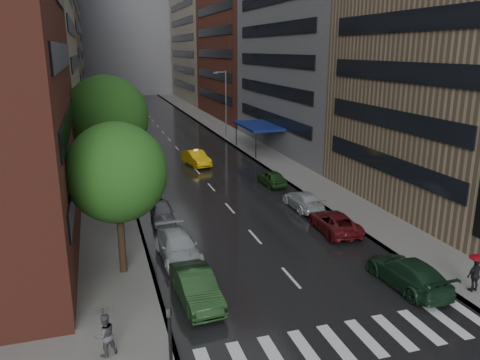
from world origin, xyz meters
The scene contains 20 objects.
ground centered at (0.00, 0.00, 0.00)m, with size 220.00×220.00×0.00m, color gray.
road centered at (0.00, 50.00, 0.01)m, with size 14.00×140.00×0.01m, color black.
sidewalk_left centered at (-9.00, 50.00, 0.07)m, with size 4.00×140.00×0.15m, color gray.
sidewalk_right centered at (9.00, 50.00, 0.07)m, with size 4.00×140.00×0.15m, color gray.
crosswalk centered at (0.20, -2.00, 0.01)m, with size 13.15×2.80×0.01m.
buildings_left centered at (-15.00, 58.79, 15.99)m, with size 8.00×108.00×38.00m.
buildings_right centered at (15.00, 56.70, 15.03)m, with size 8.05×109.10×36.00m.
building_far centered at (0.00, 118.00, 16.00)m, with size 40.00×14.00×32.00m, color slate.
tree_near centered at (-8.60, 7.21, 5.75)m, with size 5.27×5.27×8.40m.
tree_mid centered at (-8.60, 19.84, 6.92)m, with size 6.34×6.34×10.10m.
tree_far centered at (-8.60, 32.66, 5.21)m, with size 4.78×4.78×7.62m.
taxi centered at (0.43, 30.45, 0.79)m, with size 1.67×4.80×1.58m, color #E7AF0C.
parked_cars_left centered at (-5.40, 15.04, 0.74)m, with size 2.37×30.00×1.58m.
parked_cars_right centered at (5.40, 9.89, 0.71)m, with size 2.56×24.40×1.53m.
ped_black_umbrella centered at (-9.75, -0.10, 1.38)m, with size 1.07×0.98×2.09m.
ped_red_umbrella centered at (8.12, -0.28, 1.32)m, with size 1.05×0.82×2.01m.
traffic_light centered at (-7.60, -3.16, 2.23)m, with size 0.18×0.15×3.45m.
street_lamp_left centered at (-7.72, 30.00, 4.89)m, with size 1.74×0.22×9.00m.
street_lamp_right centered at (7.72, 45.00, 4.89)m, with size 1.74×0.22×9.00m.
awning centered at (8.98, 35.00, 3.13)m, with size 4.00×8.00×3.12m.
Camera 1 is at (-9.42, -17.05, 11.93)m, focal length 35.00 mm.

